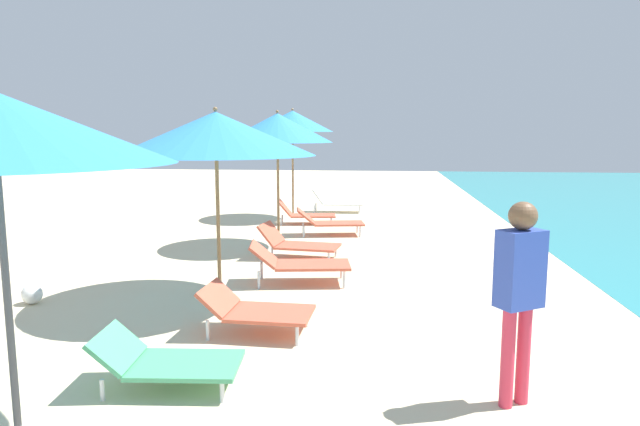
{
  "coord_description": "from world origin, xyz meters",
  "views": [
    {
      "loc": [
        2.64,
        7.4,
        2.24
      ],
      "look_at": [
        1.94,
        13.63,
        1.33
      ],
      "focal_mm": 31.39,
      "sensor_mm": 36.0,
      "label": 1
    }
  ],
  "objects_px": {
    "lounger_sixth_shoreside": "(329,222)",
    "umbrella_farthest": "(292,121)",
    "umbrella_fifth": "(216,134)",
    "umbrella_sixth": "(277,128)",
    "lounger_sixth_inland": "(297,243)",
    "lounger_fifth_inland": "(255,309)",
    "person_walking_mid": "(519,283)",
    "lounger_fourth_shoreside": "(166,360)",
    "beach_ball": "(32,294)",
    "lounger_farthest_shoreside": "(336,202)",
    "lounger_fifth_shoreside": "(298,262)",
    "lounger_farthest_inland": "(305,213)"
  },
  "relations": [
    {
      "from": "person_walking_mid",
      "to": "beach_ball",
      "type": "bearing_deg",
      "value": -141.89
    },
    {
      "from": "lounger_fifth_inland",
      "to": "umbrella_farthest",
      "type": "height_order",
      "value": "umbrella_farthest"
    },
    {
      "from": "umbrella_sixth",
      "to": "lounger_sixth_shoreside",
      "type": "xyz_separation_m",
      "value": [
        0.87,
        1.3,
        -2.01
      ]
    },
    {
      "from": "umbrella_sixth",
      "to": "beach_ball",
      "type": "relative_size",
      "value": 10.04
    },
    {
      "from": "lounger_fourth_shoreside",
      "to": "lounger_fifth_shoreside",
      "type": "bearing_deg",
      "value": 74.88
    },
    {
      "from": "lounger_fifth_shoreside",
      "to": "person_walking_mid",
      "type": "height_order",
      "value": "person_walking_mid"
    },
    {
      "from": "lounger_fourth_shoreside",
      "to": "lounger_fifth_shoreside",
      "type": "distance_m",
      "value": 3.57
    },
    {
      "from": "umbrella_fifth",
      "to": "lounger_farthest_shoreside",
      "type": "relative_size",
      "value": 1.81
    },
    {
      "from": "umbrella_farthest",
      "to": "beach_ball",
      "type": "bearing_deg",
      "value": -106.12
    },
    {
      "from": "person_walking_mid",
      "to": "beach_ball",
      "type": "distance_m",
      "value": 6.11
    },
    {
      "from": "umbrella_fifth",
      "to": "lounger_farthest_inland",
      "type": "relative_size",
      "value": 1.76
    },
    {
      "from": "lounger_farthest_inland",
      "to": "lounger_sixth_inland",
      "type": "bearing_deg",
      "value": -90.79
    },
    {
      "from": "lounger_sixth_shoreside",
      "to": "lounger_farthest_shoreside",
      "type": "bearing_deg",
      "value": 82.81
    },
    {
      "from": "umbrella_fifth",
      "to": "lounger_farthest_shoreside",
      "type": "distance_m",
      "value": 8.75
    },
    {
      "from": "umbrella_fifth",
      "to": "beach_ball",
      "type": "relative_size",
      "value": 9.76
    },
    {
      "from": "umbrella_sixth",
      "to": "beach_ball",
      "type": "height_order",
      "value": "umbrella_sixth"
    },
    {
      "from": "person_walking_mid",
      "to": "lounger_fourth_shoreside",
      "type": "bearing_deg",
      "value": -121.22
    },
    {
      "from": "lounger_sixth_shoreside",
      "to": "lounger_farthest_shoreside",
      "type": "distance_m",
      "value": 3.55
    },
    {
      "from": "umbrella_sixth",
      "to": "person_walking_mid",
      "type": "distance_m",
      "value": 7.05
    },
    {
      "from": "lounger_fifth_shoreside",
      "to": "lounger_farthest_shoreside",
      "type": "relative_size",
      "value": 1.09
    },
    {
      "from": "lounger_fourth_shoreside",
      "to": "lounger_farthest_shoreside",
      "type": "bearing_deg",
      "value": 82.28
    },
    {
      "from": "umbrella_fifth",
      "to": "person_walking_mid",
      "type": "height_order",
      "value": "umbrella_fifth"
    },
    {
      "from": "lounger_fourth_shoreside",
      "to": "lounger_farthest_shoreside",
      "type": "relative_size",
      "value": 0.91
    },
    {
      "from": "lounger_sixth_inland",
      "to": "lounger_farthest_inland",
      "type": "bearing_deg",
      "value": 103.23
    },
    {
      "from": "umbrella_fifth",
      "to": "lounger_fifth_shoreside",
      "type": "xyz_separation_m",
      "value": [
        0.91,
        0.97,
        -1.89
      ]
    },
    {
      "from": "umbrella_sixth",
      "to": "lounger_farthest_shoreside",
      "type": "height_order",
      "value": "umbrella_sixth"
    },
    {
      "from": "umbrella_fifth",
      "to": "beach_ball",
      "type": "bearing_deg",
      "value": -170.3
    },
    {
      "from": "lounger_fifth_shoreside",
      "to": "lounger_fourth_shoreside",
      "type": "bearing_deg",
      "value": -108.72
    },
    {
      "from": "lounger_fifth_inland",
      "to": "lounger_sixth_shoreside",
      "type": "height_order",
      "value": "lounger_sixth_shoreside"
    },
    {
      "from": "umbrella_fifth",
      "to": "umbrella_farthest",
      "type": "relative_size",
      "value": 0.91
    },
    {
      "from": "umbrella_sixth",
      "to": "lounger_sixth_inland",
      "type": "relative_size",
      "value": 1.81
    },
    {
      "from": "umbrella_farthest",
      "to": "person_walking_mid",
      "type": "xyz_separation_m",
      "value": [
        3.42,
        -9.85,
        -1.48
      ]
    },
    {
      "from": "lounger_sixth_shoreside",
      "to": "umbrella_farthest",
      "type": "height_order",
      "value": "umbrella_farthest"
    },
    {
      "from": "lounger_sixth_inland",
      "to": "person_walking_mid",
      "type": "distance_m",
      "value": 5.81
    },
    {
      "from": "umbrella_farthest",
      "to": "umbrella_fifth",
      "type": "bearing_deg",
      "value": -88.59
    },
    {
      "from": "lounger_fifth_shoreside",
      "to": "lounger_farthest_shoreside",
      "type": "bearing_deg",
      "value": 82.19
    },
    {
      "from": "lounger_fourth_shoreside",
      "to": "lounger_sixth_inland",
      "type": "relative_size",
      "value": 0.88
    },
    {
      "from": "lounger_fifth_inland",
      "to": "lounger_sixth_shoreside",
      "type": "relative_size",
      "value": 0.81
    },
    {
      "from": "umbrella_sixth",
      "to": "lounger_sixth_inland",
      "type": "bearing_deg",
      "value": -63.17
    },
    {
      "from": "lounger_fourth_shoreside",
      "to": "beach_ball",
      "type": "height_order",
      "value": "lounger_fourth_shoreside"
    },
    {
      "from": "lounger_farthest_inland",
      "to": "umbrella_sixth",
      "type": "bearing_deg",
      "value": -99.58
    },
    {
      "from": "lounger_fourth_shoreside",
      "to": "lounger_fifth_inland",
      "type": "height_order",
      "value": "lounger_fifth_inland"
    },
    {
      "from": "umbrella_fifth",
      "to": "umbrella_sixth",
      "type": "distance_m",
      "value": 3.65
    },
    {
      "from": "lounger_fifth_shoreside",
      "to": "lounger_sixth_shoreside",
      "type": "distance_m",
      "value": 3.98
    },
    {
      "from": "lounger_fifth_inland",
      "to": "umbrella_sixth",
      "type": "distance_m",
      "value": 5.25
    },
    {
      "from": "lounger_fifth_inland",
      "to": "person_walking_mid",
      "type": "xyz_separation_m",
      "value": [
        2.5,
        -1.39,
        0.75
      ]
    },
    {
      "from": "umbrella_sixth",
      "to": "lounger_fifth_shoreside",
      "type": "bearing_deg",
      "value": -73.51
    },
    {
      "from": "lounger_fifth_shoreside",
      "to": "lounger_fifth_inland",
      "type": "relative_size",
      "value": 1.25
    },
    {
      "from": "lounger_sixth_inland",
      "to": "beach_ball",
      "type": "relative_size",
      "value": 5.54
    },
    {
      "from": "lounger_sixth_shoreside",
      "to": "lounger_farthest_shoreside",
      "type": "xyz_separation_m",
      "value": [
        -0.14,
        3.55,
        -0.0
      ]
    }
  ]
}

